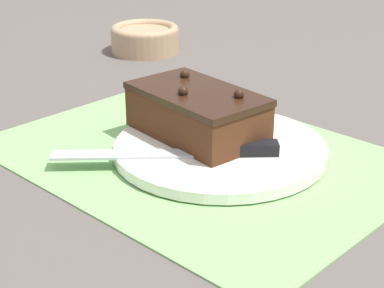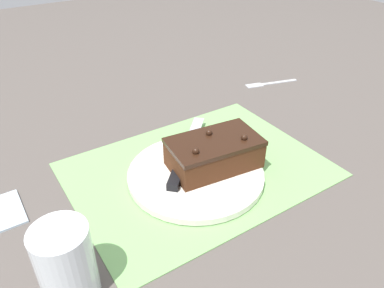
# 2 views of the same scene
# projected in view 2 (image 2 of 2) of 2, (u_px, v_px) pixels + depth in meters

# --- Properties ---
(ground_plane) EXTENTS (3.00, 3.00, 0.00)m
(ground_plane) POSITION_uv_depth(u_px,v_px,m) (198.00, 170.00, 0.70)
(ground_plane) COLOR #544C47
(placemat_woven) EXTENTS (0.46, 0.34, 0.00)m
(placemat_woven) POSITION_uv_depth(u_px,v_px,m) (198.00, 169.00, 0.70)
(placemat_woven) COLOR #7AB266
(placemat_woven) RESTS_ON ground_plane
(cake_plate) EXTENTS (0.25, 0.25, 0.01)m
(cake_plate) POSITION_uv_depth(u_px,v_px,m) (196.00, 174.00, 0.68)
(cake_plate) COLOR white
(cake_plate) RESTS_ON placemat_woven
(chocolate_cake) EXTENTS (0.17, 0.11, 0.07)m
(chocolate_cake) POSITION_uv_depth(u_px,v_px,m) (214.00, 153.00, 0.67)
(chocolate_cake) COLOR #472614
(chocolate_cake) RESTS_ON cake_plate
(serving_knife) EXTENTS (0.19, 0.19, 0.01)m
(serving_knife) POSITION_uv_depth(u_px,v_px,m) (183.00, 161.00, 0.69)
(serving_knife) COLOR black
(serving_knife) RESTS_ON cake_plate
(drinking_glass) EXTENTS (0.07, 0.07, 0.11)m
(drinking_glass) POSITION_uv_depth(u_px,v_px,m) (66.00, 263.00, 0.46)
(drinking_glass) COLOR white
(drinking_glass) RESTS_ON ground_plane
(dessert_fork) EXTENTS (0.15, 0.06, 0.01)m
(dessert_fork) POSITION_uv_depth(u_px,v_px,m) (267.00, 83.00, 1.02)
(dessert_fork) COLOR #B7BABF
(dessert_fork) RESTS_ON ground_plane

